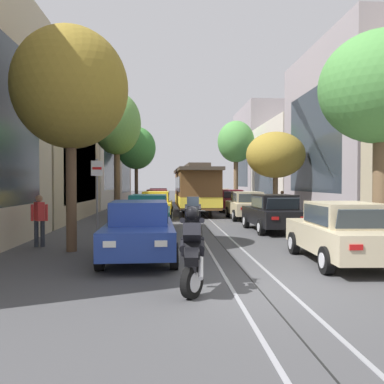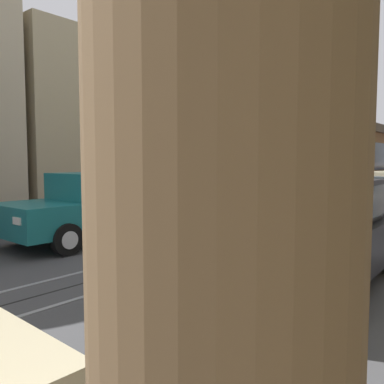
{
  "view_description": "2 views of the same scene",
  "coord_description": "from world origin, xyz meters",
  "px_view_note": "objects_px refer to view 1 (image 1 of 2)",
  "views": [
    {
      "loc": [
        -1.76,
        -7.77,
        2.08
      ],
      "look_at": [
        -0.16,
        20.46,
        1.44
      ],
      "focal_mm": 38.06,
      "sensor_mm": 36.0,
      "label": 1
    },
    {
      "loc": [
        5.12,
        3.63,
        1.87
      ],
      "look_at": [
        -2.54,
        12.74,
        0.93
      ],
      "focal_mm": 37.59,
      "sensor_mm": 36.0,
      "label": 2
    }
  ],
  "objects_px": {
    "parked_car_beige_mid_right": "(246,205)",
    "street_sign_post": "(97,193)",
    "parked_car_blue_near_left": "(139,230)",
    "parked_car_maroon_fourth_right": "(231,200)",
    "street_tree_kerb_right_near": "(382,90)",
    "parked_car_maroon_fourth_left": "(157,200)",
    "street_tree_kerb_left_second": "(117,124)",
    "street_tree_kerb_left_near": "(71,89)",
    "parked_car_maroon_fifth_left": "(158,197)",
    "street_tree_kerb_right_second": "(276,155)",
    "street_tree_kerb_right_mid": "(236,142)",
    "parked_car_beige_near_right": "(342,232)",
    "parked_car_black_second_right": "(273,213)",
    "parked_car_teal_second_left": "(148,213)",
    "parked_car_beige_fifth_right": "(220,197)",
    "pedestrian_on_right_pavement": "(39,218)",
    "cable_car_trolley": "(196,189)",
    "motorcycle_with_rider": "(193,243)",
    "pedestrian_on_left_pavement": "(282,201)",
    "street_tree_kerb_left_mid": "(136,148)",
    "parked_car_grey_sixth_right": "(211,195)",
    "parked_car_yellow_mid_left": "(156,205)"
  },
  "relations": [
    {
      "from": "parked_car_beige_mid_right",
      "to": "street_sign_post",
      "type": "bearing_deg",
      "value": -124.37
    },
    {
      "from": "parked_car_blue_near_left",
      "to": "parked_car_maroon_fourth_right",
      "type": "distance_m",
      "value": 19.06
    },
    {
      "from": "parked_car_blue_near_left",
      "to": "street_tree_kerb_right_near",
      "type": "bearing_deg",
      "value": 7.11
    },
    {
      "from": "parked_car_maroon_fourth_left",
      "to": "street_tree_kerb_left_second",
      "type": "xyz_separation_m",
      "value": [
        -2.35,
        -4.87,
        4.91
      ]
    },
    {
      "from": "street_tree_kerb_left_near",
      "to": "street_sign_post",
      "type": "xyz_separation_m",
      "value": [
        0.67,
        0.61,
        -3.16
      ]
    },
    {
      "from": "parked_car_maroon_fourth_left",
      "to": "street_sign_post",
      "type": "xyz_separation_m",
      "value": [
        -1.4,
        -17.29,
        0.96
      ]
    },
    {
      "from": "parked_car_maroon_fifth_left",
      "to": "street_tree_kerb_right_second",
      "type": "relative_size",
      "value": 0.84
    },
    {
      "from": "parked_car_beige_mid_right",
      "to": "street_tree_kerb_right_mid",
      "type": "height_order",
      "value": "street_tree_kerb_right_mid"
    },
    {
      "from": "parked_car_beige_near_right",
      "to": "street_sign_post",
      "type": "height_order",
      "value": "street_sign_post"
    },
    {
      "from": "parked_car_black_second_right",
      "to": "parked_car_maroon_fourth_left",
      "type": "bearing_deg",
      "value": 112.04
    },
    {
      "from": "street_tree_kerb_right_second",
      "to": "street_tree_kerb_right_mid",
      "type": "bearing_deg",
      "value": 90.71
    },
    {
      "from": "parked_car_teal_second_left",
      "to": "street_tree_kerb_right_second",
      "type": "bearing_deg",
      "value": 45.51
    },
    {
      "from": "parked_car_blue_near_left",
      "to": "street_tree_kerb_left_second",
      "type": "bearing_deg",
      "value": 99.56
    },
    {
      "from": "parked_car_teal_second_left",
      "to": "parked_car_beige_fifth_right",
      "type": "relative_size",
      "value": 1.0
    },
    {
      "from": "parked_car_beige_mid_right",
      "to": "street_tree_kerb_left_second",
      "type": "relative_size",
      "value": 0.57
    },
    {
      "from": "parked_car_beige_mid_right",
      "to": "parked_car_maroon_fourth_right",
      "type": "bearing_deg",
      "value": 89.28
    },
    {
      "from": "street_sign_post",
      "to": "pedestrian_on_right_pavement",
      "type": "bearing_deg",
      "value": 169.64
    },
    {
      "from": "cable_car_trolley",
      "to": "parked_car_beige_near_right",
      "type": "bearing_deg",
      "value": -80.59
    },
    {
      "from": "street_tree_kerb_left_near",
      "to": "motorcycle_with_rider",
      "type": "relative_size",
      "value": 3.66
    },
    {
      "from": "motorcycle_with_rider",
      "to": "pedestrian_on_left_pavement",
      "type": "relative_size",
      "value": 1.18
    },
    {
      "from": "parked_car_teal_second_left",
      "to": "cable_car_trolley",
      "type": "height_order",
      "value": "cable_car_trolley"
    },
    {
      "from": "parked_car_maroon_fourth_right",
      "to": "pedestrian_on_right_pavement",
      "type": "relative_size",
      "value": 2.6
    },
    {
      "from": "parked_car_teal_second_left",
      "to": "street_tree_kerb_left_mid",
      "type": "bearing_deg",
      "value": 95.94
    },
    {
      "from": "street_tree_kerb_left_near",
      "to": "pedestrian_on_left_pavement",
      "type": "xyz_separation_m",
      "value": [
        10.22,
        13.21,
        -4.04
      ]
    },
    {
      "from": "parked_car_maroon_fourth_left",
      "to": "parked_car_grey_sixth_right",
      "type": "bearing_deg",
      "value": 65.95
    },
    {
      "from": "parked_car_yellow_mid_left",
      "to": "pedestrian_on_left_pavement",
      "type": "height_order",
      "value": "parked_car_yellow_mid_left"
    },
    {
      "from": "parked_car_yellow_mid_left",
      "to": "street_sign_post",
      "type": "distance_m",
      "value": 10.86
    },
    {
      "from": "motorcycle_with_rider",
      "to": "parked_car_teal_second_left",
      "type": "bearing_deg",
      "value": 97.92
    },
    {
      "from": "parked_car_maroon_fourth_left",
      "to": "street_tree_kerb_left_near",
      "type": "distance_m",
      "value": 18.48
    },
    {
      "from": "street_tree_kerb_right_mid",
      "to": "street_sign_post",
      "type": "relative_size",
      "value": 2.81
    },
    {
      "from": "parked_car_yellow_mid_left",
      "to": "parked_car_beige_fifth_right",
      "type": "xyz_separation_m",
      "value": [
        5.25,
        12.1,
        0.0
      ]
    },
    {
      "from": "street_tree_kerb_right_second",
      "to": "pedestrian_on_left_pavement",
      "type": "relative_size",
      "value": 3.33
    },
    {
      "from": "pedestrian_on_left_pavement",
      "to": "parked_car_maroon_fourth_left",
      "type": "bearing_deg",
      "value": 150.08
    },
    {
      "from": "street_tree_kerb_right_mid",
      "to": "pedestrian_on_right_pavement",
      "type": "relative_size",
      "value": 4.75
    },
    {
      "from": "parked_car_maroon_fifth_left",
      "to": "parked_car_beige_near_right",
      "type": "height_order",
      "value": "same"
    },
    {
      "from": "parked_car_beige_fifth_right",
      "to": "street_tree_kerb_left_second",
      "type": "distance_m",
      "value": 13.85
    },
    {
      "from": "street_tree_kerb_right_second",
      "to": "parked_car_blue_near_left",
      "type": "bearing_deg",
      "value": -118.39
    },
    {
      "from": "street_tree_kerb_right_near",
      "to": "pedestrian_on_left_pavement",
      "type": "height_order",
      "value": "street_tree_kerb_right_near"
    },
    {
      "from": "parked_car_maroon_fourth_right",
      "to": "street_sign_post",
      "type": "relative_size",
      "value": 1.54
    },
    {
      "from": "parked_car_maroon_fourth_right",
      "to": "parked_car_beige_fifth_right",
      "type": "xyz_separation_m",
      "value": [
        0.0,
        6.52,
        0.0
      ]
    },
    {
      "from": "parked_car_beige_mid_right",
      "to": "parked_car_grey_sixth_right",
      "type": "height_order",
      "value": "same"
    },
    {
      "from": "parked_car_beige_near_right",
      "to": "motorcycle_with_rider",
      "type": "xyz_separation_m",
      "value": [
        -4.04,
        -2.58,
        0.15
      ]
    },
    {
      "from": "cable_car_trolley",
      "to": "motorcycle_with_rider",
      "type": "height_order",
      "value": "cable_car_trolley"
    },
    {
      "from": "street_tree_kerb_left_mid",
      "to": "parked_car_beige_near_right",
      "type": "bearing_deg",
      "value": -74.79
    },
    {
      "from": "street_tree_kerb_left_near",
      "to": "cable_car_trolley",
      "type": "height_order",
      "value": "street_tree_kerb_left_near"
    },
    {
      "from": "parked_car_yellow_mid_left",
      "to": "street_tree_kerb_left_near",
      "type": "xyz_separation_m",
      "value": [
        -2.19,
        -11.32,
        4.12
      ]
    },
    {
      "from": "parked_car_blue_near_left",
      "to": "parked_car_beige_mid_right",
      "type": "relative_size",
      "value": 1.01
    },
    {
      "from": "parked_car_maroon_fourth_right",
      "to": "street_tree_kerb_left_mid",
      "type": "distance_m",
      "value": 12.21
    },
    {
      "from": "pedestrian_on_right_pavement",
      "to": "parked_car_blue_near_left",
      "type": "bearing_deg",
      "value": -34.79
    },
    {
      "from": "parked_car_maroon_fourth_left",
      "to": "street_tree_kerb_right_second",
      "type": "xyz_separation_m",
      "value": [
        7.44,
        -5.7,
        2.98
      ]
    }
  ]
}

